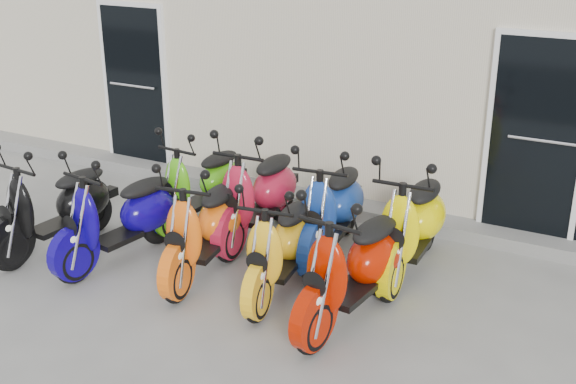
% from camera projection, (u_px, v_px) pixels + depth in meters
% --- Properties ---
extents(ground, '(80.00, 80.00, 0.00)m').
position_uv_depth(ground, '(260.00, 282.00, 7.13)').
color(ground, gray).
rests_on(ground, ground).
extents(building, '(14.00, 6.00, 3.20)m').
position_uv_depth(building, '(431.00, 41.00, 10.83)').
color(building, beige).
rests_on(building, ground).
extents(front_step, '(14.00, 0.40, 0.15)m').
position_uv_depth(front_step, '(343.00, 206.00, 8.76)').
color(front_step, gray).
rests_on(front_step, ground).
extents(door_left, '(1.07, 0.08, 2.22)m').
position_uv_depth(door_left, '(135.00, 80.00, 9.85)').
color(door_left, black).
rests_on(door_left, front_step).
extents(scooter_front_black, '(0.79, 1.77, 1.27)m').
position_uv_depth(scooter_front_black, '(53.00, 194.00, 7.60)').
color(scooter_front_black, black).
rests_on(scooter_front_black, ground).
extents(scooter_front_blue, '(0.88, 1.80, 1.27)m').
position_uv_depth(scooter_front_blue, '(118.00, 204.00, 7.34)').
color(scooter_front_blue, '#0E027F').
rests_on(scooter_front_blue, ground).
extents(scooter_front_orange_a, '(0.88, 1.81, 1.28)m').
position_uv_depth(scooter_front_orange_a, '(203.00, 215.00, 7.07)').
color(scooter_front_orange_a, orange).
rests_on(scooter_front_orange_a, ground).
extents(scooter_front_orange_b, '(0.79, 1.71, 1.22)m').
position_uv_depth(scooter_front_orange_b, '(281.00, 234.00, 6.73)').
color(scooter_front_orange_b, yellow).
rests_on(scooter_front_orange_b, ground).
extents(scooter_front_red, '(0.87, 1.87, 1.34)m').
position_uv_depth(scooter_front_red, '(353.00, 252.00, 6.23)').
color(scooter_front_red, '#B31500').
rests_on(scooter_front_red, ground).
extents(scooter_back_green, '(0.75, 1.69, 1.22)m').
position_uv_depth(scooter_back_green, '(200.00, 173.00, 8.30)').
color(scooter_back_green, '#50C013').
rests_on(scooter_back_green, ground).
extents(scooter_back_red, '(0.73, 1.85, 1.35)m').
position_uv_depth(scooter_back_red, '(258.00, 182.00, 7.84)').
color(scooter_back_red, '#B61734').
rests_on(scooter_back_red, ground).
extents(scooter_back_blue, '(0.84, 1.84, 1.31)m').
position_uv_depth(scooter_back_blue, '(332.00, 197.00, 7.48)').
color(scooter_back_blue, navy).
rests_on(scooter_back_blue, ground).
extents(scooter_back_yellow, '(0.73, 1.85, 1.35)m').
position_uv_depth(scooter_back_yellow, '(413.00, 211.00, 7.07)').
color(scooter_back_yellow, '#FCE700').
rests_on(scooter_back_yellow, ground).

